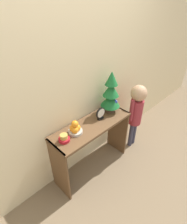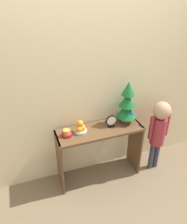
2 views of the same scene
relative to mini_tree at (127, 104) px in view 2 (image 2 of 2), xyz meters
The scene contains 8 objects.
ground_plane 1.09m from the mini_tree, 148.41° to the right, with size 12.00×12.00×0.00m, color #7A664C.
back_wall 0.48m from the mini_tree, 154.19° to the left, with size 7.00×0.05×2.50m, color beige.
console_table 0.57m from the mini_tree, behind, with size 1.05×0.36×0.74m.
mini_tree is the anchor object (origin of this frame).
fruit_bowl 0.64m from the mini_tree, behind, with size 0.16×0.16×0.16m.
singing_bowl 0.80m from the mini_tree, behind, with size 0.12×0.12×0.08m.
desk_clock 0.29m from the mini_tree, 169.88° to the right, with size 0.14×0.04×0.16m.
child_figure 0.53m from the mini_tree, 21.85° to the right, with size 0.29×0.22×1.02m.
Camera 2 is at (-0.80, -1.82, 2.22)m, focal length 35.00 mm.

